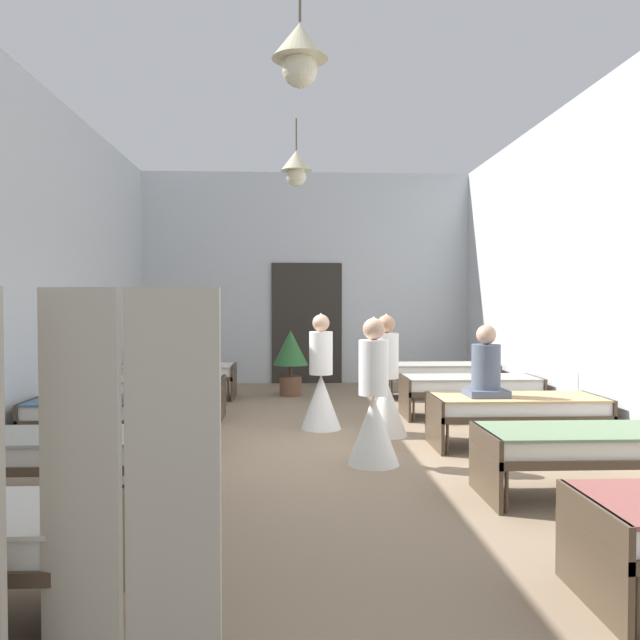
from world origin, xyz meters
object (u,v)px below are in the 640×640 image
at_px(patient_seated_secondary, 149,372).
at_px(privacy_screen, 77,481).
at_px(nurse_mid_aisle, 321,388).
at_px(bed_right_row_2, 516,408).
at_px(bed_right_row_1, 595,445).
at_px(nurse_near_aisle, 386,392).
at_px(bed_right_row_4, 439,372).
at_px(bed_right_row_3, 470,386).
at_px(bed_left_row_4, 178,373).
at_px(nurse_far_aisle, 374,412).
at_px(bed_left_row_1, 55,451).
at_px(patient_seated_primary, 486,370).
at_px(bed_left_row_2, 118,411).
at_px(potted_plant, 291,354).
at_px(bed_left_row_3, 154,388).

height_order(patient_seated_secondary, privacy_screen, privacy_screen).
height_order(nurse_mid_aisle, patient_seated_secondary, nurse_mid_aisle).
xyz_separation_m(bed_right_row_2, privacy_screen, (-3.47, -4.30, 0.41)).
distance_m(bed_right_row_1, nurse_near_aisle, 2.92).
height_order(bed_right_row_2, patient_seated_secondary, patient_seated_secondary).
bearing_deg(bed_right_row_4, bed_right_row_3, -90.00).
height_order(bed_right_row_4, nurse_mid_aisle, nurse_mid_aisle).
bearing_deg(nurse_mid_aisle, bed_left_row_4, -176.81).
xyz_separation_m(bed_right_row_4, nurse_far_aisle, (-1.71, -4.52, 0.09)).
bearing_deg(bed_left_row_4, nurse_near_aisle, -45.79).
xyz_separation_m(bed_left_row_1, privacy_screen, (0.95, -2.40, 0.41)).
xyz_separation_m(bed_right_row_2, patient_seated_primary, (-0.35, -0.00, 0.43)).
xyz_separation_m(bed_right_row_1, patient_seated_secondary, (-4.07, 1.82, 0.43)).
xyz_separation_m(bed_left_row_2, nurse_near_aisle, (3.04, 0.67, 0.09)).
bearing_deg(patient_seated_secondary, potted_plant, 69.86).
bearing_deg(patient_seated_primary, nurse_far_aisle, -151.98).
distance_m(bed_left_row_1, bed_left_row_2, 1.90).
xyz_separation_m(bed_left_row_4, bed_right_row_4, (4.42, 0.00, 0.00)).
xyz_separation_m(patient_seated_primary, potted_plant, (-2.18, 4.11, -0.15)).
bearing_deg(bed_left_row_4, bed_right_row_1, -52.21).
bearing_deg(patient_seated_primary, nurse_mid_aisle, 147.81).
height_order(bed_left_row_4, patient_seated_secondary, patient_seated_secondary).
bearing_deg(bed_left_row_1, bed_left_row_2, 90.00).
height_order(bed_right_row_2, patient_seated_primary, patient_seated_primary).
distance_m(bed_left_row_2, nurse_mid_aisle, 2.54).
height_order(bed_left_row_2, bed_right_row_4, same).
xyz_separation_m(bed_right_row_1, bed_left_row_4, (-4.42, 5.70, 0.00)).
bearing_deg(privacy_screen, bed_right_row_2, 72.35).
relative_size(bed_left_row_2, bed_right_row_2, 1.00).
height_order(bed_right_row_2, nurse_far_aisle, nurse_far_aisle).
relative_size(nurse_near_aisle, privacy_screen, 0.87).
distance_m(nurse_mid_aisle, potted_plant, 3.01).
bearing_deg(bed_left_row_3, bed_right_row_2, -23.26).
height_order(bed_left_row_4, nurse_mid_aisle, nurse_mid_aisle).
bearing_deg(potted_plant, bed_right_row_4, -6.92).
height_order(bed_left_row_3, nurse_near_aisle, nurse_near_aisle).
bearing_deg(bed_right_row_3, bed_left_row_4, 156.74).
bearing_deg(bed_right_row_3, bed_right_row_2, -90.00).
bearing_deg(patient_seated_primary, nurse_near_aisle, 146.75).
xyz_separation_m(bed_left_row_2, bed_left_row_4, (0.00, 3.80, 0.00)).
relative_size(bed_right_row_2, nurse_mid_aisle, 1.28).
bearing_deg(bed_left_row_3, potted_plant, 49.51).
bearing_deg(potted_plant, nurse_near_aisle, -71.36).
bearing_deg(nurse_near_aisle, bed_right_row_3, 137.35).
relative_size(nurse_far_aisle, privacy_screen, 0.87).
bearing_deg(bed_right_row_3, bed_left_row_3, 180.00).
bearing_deg(patient_seated_primary, bed_left_row_2, 179.96).
relative_size(bed_right_row_1, nurse_mid_aisle, 1.28).
bearing_deg(potted_plant, patient_seated_primary, -62.01).
distance_m(bed_left_row_1, bed_right_row_1, 4.42).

